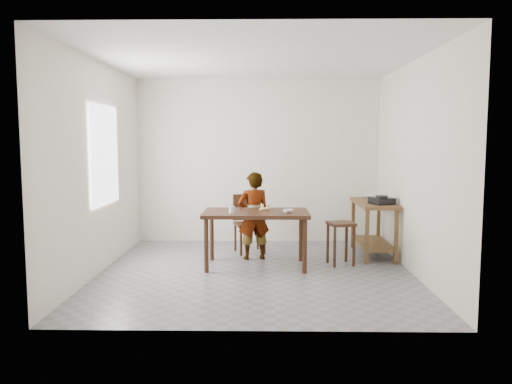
{
  "coord_description": "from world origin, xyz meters",
  "views": [
    {
      "loc": [
        0.12,
        -6.29,
        1.69
      ],
      "look_at": [
        0.0,
        0.4,
        1.0
      ],
      "focal_mm": 35.0,
      "sensor_mm": 36.0,
      "label": 1
    }
  ],
  "objects_px": {
    "prep_counter": "(373,228)",
    "dining_chair": "(250,224)",
    "stool": "(341,243)",
    "dining_table": "(256,239)",
    "child": "(254,216)"
  },
  "relations": [
    {
      "from": "prep_counter",
      "to": "dining_chair",
      "type": "relative_size",
      "value": 1.37
    },
    {
      "from": "child",
      "to": "stool",
      "type": "relative_size",
      "value": 2.14
    },
    {
      "from": "dining_table",
      "to": "dining_chair",
      "type": "bearing_deg",
      "value": 97.36
    },
    {
      "from": "dining_table",
      "to": "child",
      "type": "xyz_separation_m",
      "value": [
        -0.04,
        0.43,
        0.25
      ]
    },
    {
      "from": "dining_table",
      "to": "child",
      "type": "distance_m",
      "value": 0.5
    },
    {
      "from": "child",
      "to": "stool",
      "type": "bearing_deg",
      "value": 152.13
    },
    {
      "from": "dining_table",
      "to": "prep_counter",
      "type": "xyz_separation_m",
      "value": [
        1.72,
        0.7,
        0.03
      ]
    },
    {
      "from": "dining_table",
      "to": "prep_counter",
      "type": "relative_size",
      "value": 1.17
    },
    {
      "from": "dining_chair",
      "to": "stool",
      "type": "height_order",
      "value": "dining_chair"
    },
    {
      "from": "dining_chair",
      "to": "prep_counter",
      "type": "bearing_deg",
      "value": -21.29
    },
    {
      "from": "dining_table",
      "to": "child",
      "type": "bearing_deg",
      "value": 95.3
    },
    {
      "from": "dining_table",
      "to": "stool",
      "type": "xyz_separation_m",
      "value": [
        1.16,
        0.13,
        -0.08
      ]
    },
    {
      "from": "dining_table",
      "to": "child",
      "type": "relative_size",
      "value": 1.12
    },
    {
      "from": "stool",
      "to": "dining_chair",
      "type": "bearing_deg",
      "value": 150.43
    },
    {
      "from": "prep_counter",
      "to": "stool",
      "type": "relative_size",
      "value": 2.05
    }
  ]
}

